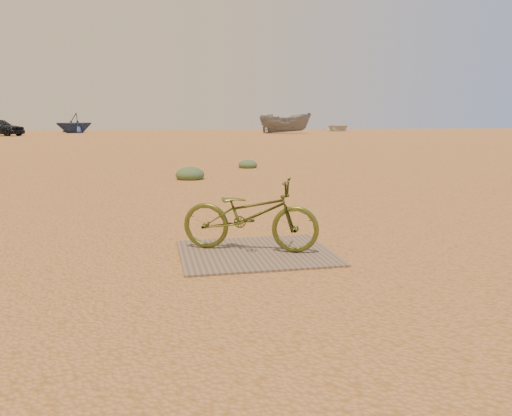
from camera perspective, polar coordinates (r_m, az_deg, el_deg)
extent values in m
plane|color=tan|center=(5.24, 4.13, -5.36)|extent=(120.00, 120.00, 0.00)
cube|color=#746150|center=(5.26, 0.00, -5.15)|extent=(1.58, 1.32, 0.02)
imported|color=#4B541D|center=(5.25, -0.68, -0.76)|extent=(1.54, 1.03, 0.77)
imported|color=navy|center=(52.80, -20.07, 9.12)|extent=(4.92, 4.82, 1.96)
imported|color=slate|center=(48.72, 3.37, 9.66)|extent=(5.21, 2.51, 1.94)
imported|color=beige|center=(58.30, 9.32, 9.15)|extent=(4.67, 5.53, 0.97)
ellipsoid|color=#526E46|center=(11.83, -7.54, 3.29)|extent=(0.67, 0.67, 0.37)
ellipsoid|color=#526E46|center=(14.45, -0.94, 4.62)|extent=(0.55, 0.55, 0.30)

